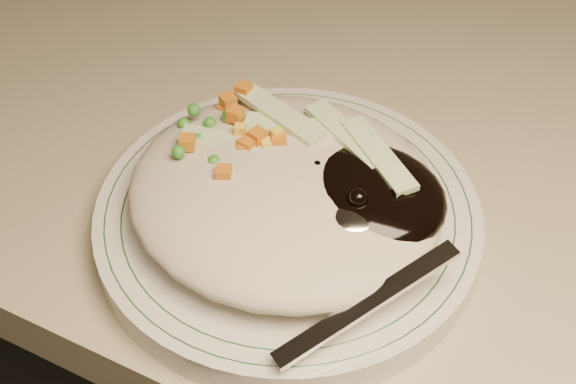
% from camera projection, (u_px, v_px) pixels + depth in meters
% --- Properties ---
extents(desk, '(1.40, 0.70, 0.74)m').
position_uv_depth(desk, '(447.00, 237.00, 0.77)').
color(desk, tan).
rests_on(desk, ground).
extents(plate, '(0.24, 0.24, 0.02)m').
position_uv_depth(plate, '(288.00, 221.00, 0.51)').
color(plate, silver).
rests_on(plate, desk).
extents(plate_rim, '(0.23, 0.23, 0.00)m').
position_uv_depth(plate_rim, '(288.00, 210.00, 0.50)').
color(plate_rim, '#144723').
rests_on(plate_rim, plate).
extents(meal, '(0.21, 0.19, 0.05)m').
position_uv_depth(meal, '(294.00, 188.00, 0.48)').
color(meal, '#B6AA93').
rests_on(meal, plate).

